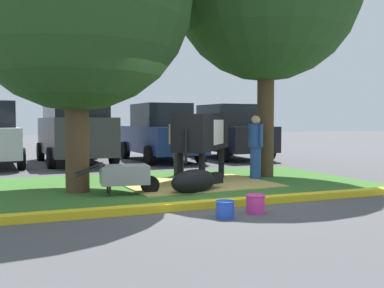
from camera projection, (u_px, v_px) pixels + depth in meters
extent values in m
plane|color=#4C4C4F|center=(197.00, 199.00, 8.42)|extent=(80.00, 80.00, 0.00)
cube|color=#386B28|center=(185.00, 184.00, 10.34)|extent=(8.24, 5.10, 0.02)
cube|color=yellow|center=(243.00, 202.00, 7.84)|extent=(9.44, 0.24, 0.12)
cube|color=tan|center=(197.00, 184.00, 10.27)|extent=(3.33, 2.57, 0.04)
cylinder|color=#4C3823|center=(77.00, 135.00, 9.14)|extent=(0.47, 0.47, 2.31)
cylinder|color=#4C3823|center=(265.00, 115.00, 11.65)|extent=(0.42, 0.42, 3.13)
cube|color=black|center=(202.00, 132.00, 10.47)|extent=(2.00, 2.22, 0.80)
cube|color=white|center=(204.00, 132.00, 10.62)|extent=(1.13, 1.15, 0.56)
cylinder|color=black|center=(216.00, 127.00, 11.74)|extent=(0.65, 0.69, 0.58)
cube|color=black|center=(219.00, 120.00, 12.03)|extent=(0.48, 0.51, 0.32)
cube|color=white|center=(221.00, 121.00, 12.23)|extent=(0.23, 0.22, 0.20)
cylinder|color=black|center=(202.00, 163.00, 11.41)|extent=(0.14, 0.14, 0.77)
cylinder|color=black|center=(221.00, 163.00, 11.26)|extent=(0.14, 0.14, 0.77)
cylinder|color=black|center=(180.00, 170.00, 9.76)|extent=(0.14, 0.14, 0.77)
cylinder|color=black|center=(202.00, 171.00, 9.62)|extent=(0.14, 0.14, 0.77)
cylinder|color=black|center=(186.00, 146.00, 9.34)|extent=(0.06, 0.06, 0.70)
ellipsoid|color=black|center=(194.00, 181.00, 9.05)|extent=(1.20, 0.84, 0.48)
cube|color=black|center=(215.00, 178.00, 9.46)|extent=(0.33, 0.29, 0.22)
cube|color=silver|center=(219.00, 177.00, 9.54)|extent=(0.09, 0.11, 0.16)
cylinder|color=black|center=(200.00, 188.00, 9.43)|extent=(0.36, 0.22, 0.10)
cylinder|color=black|center=(179.00, 161.00, 11.92)|extent=(0.26, 0.26, 0.79)
cylinder|color=#9E7F5B|center=(179.00, 135.00, 11.89)|extent=(0.34, 0.34, 0.54)
sphere|color=beige|center=(179.00, 120.00, 11.87)|extent=(0.21, 0.21, 0.21)
cylinder|color=#9E7F5B|center=(187.00, 134.00, 11.96)|extent=(0.09, 0.09, 0.51)
cylinder|color=#9E7F5B|center=(171.00, 134.00, 11.82)|extent=(0.09, 0.09, 0.51)
cylinder|color=#23478C|center=(255.00, 164.00, 11.08)|extent=(0.26, 0.26, 0.79)
cylinder|color=#23478C|center=(256.00, 136.00, 11.05)|extent=(0.34, 0.34, 0.55)
sphere|color=tan|center=(256.00, 120.00, 11.03)|extent=(0.22, 0.22, 0.22)
cylinder|color=#23478C|center=(261.00, 135.00, 10.85)|extent=(0.09, 0.09, 0.52)
cylinder|color=#23478C|center=(250.00, 134.00, 11.24)|extent=(0.09, 0.09, 0.52)
cube|color=gray|center=(124.00, 175.00, 8.85)|extent=(0.96, 0.69, 0.36)
cylinder|color=black|center=(150.00, 185.00, 9.00)|extent=(0.37, 0.14, 0.36)
cylinder|color=black|center=(108.00, 188.00, 9.00)|extent=(0.04, 0.04, 0.24)
cylinder|color=black|center=(110.00, 191.00, 8.57)|extent=(0.04, 0.04, 0.24)
cylinder|color=black|center=(89.00, 168.00, 8.88)|extent=(0.53, 0.10, 0.23)
cylinder|color=black|center=(91.00, 171.00, 8.46)|extent=(0.53, 0.10, 0.23)
cylinder|color=blue|center=(225.00, 210.00, 6.81)|extent=(0.27, 0.27, 0.24)
torus|color=blue|center=(225.00, 202.00, 6.80)|extent=(0.29, 0.29, 0.02)
cylinder|color=#EA3893|center=(255.00, 204.00, 7.16)|extent=(0.29, 0.29, 0.28)
torus|color=#EA3893|center=(255.00, 195.00, 7.16)|extent=(0.31, 0.31, 0.02)
cylinder|color=black|center=(16.00, 152.00, 16.02)|extent=(0.24, 0.65, 0.64)
cylinder|color=black|center=(21.00, 159.00, 13.41)|extent=(0.24, 0.65, 0.64)
cube|color=#3D3D42|center=(75.00, 136.00, 15.42)|extent=(2.04, 4.66, 1.20)
cube|color=black|center=(74.00, 103.00, 15.36)|extent=(1.77, 3.25, 1.00)
cylinder|color=black|center=(40.00, 152.00, 16.43)|extent=(0.24, 0.65, 0.64)
cylinder|color=black|center=(94.00, 150.00, 17.20)|extent=(0.24, 0.65, 0.64)
cylinder|color=black|center=(51.00, 158.00, 13.70)|extent=(0.24, 0.65, 0.64)
cylinder|color=black|center=(114.00, 156.00, 14.47)|extent=(0.24, 0.65, 0.64)
cube|color=navy|center=(161.00, 139.00, 16.33)|extent=(1.94, 4.45, 0.90)
cube|color=black|center=(161.00, 115.00, 16.29)|extent=(1.65, 2.25, 0.80)
cylinder|color=black|center=(125.00, 150.00, 17.29)|extent=(0.24, 0.65, 0.64)
cylinder|color=black|center=(170.00, 149.00, 18.02)|extent=(0.24, 0.65, 0.64)
cylinder|color=black|center=(150.00, 155.00, 14.68)|extent=(0.24, 0.65, 0.64)
cylinder|color=black|center=(201.00, 154.00, 15.41)|extent=(0.24, 0.65, 0.64)
cube|color=black|center=(227.00, 138.00, 17.39)|extent=(1.94, 4.45, 0.90)
cube|color=black|center=(228.00, 115.00, 17.35)|extent=(1.65, 2.25, 0.80)
cylinder|color=black|center=(190.00, 148.00, 18.36)|extent=(0.24, 0.65, 0.64)
cylinder|color=black|center=(230.00, 147.00, 19.09)|extent=(0.24, 0.65, 0.64)
cylinder|color=black|center=(224.00, 153.00, 15.75)|extent=(0.24, 0.65, 0.64)
cylinder|color=black|center=(269.00, 152.00, 16.48)|extent=(0.24, 0.65, 0.64)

